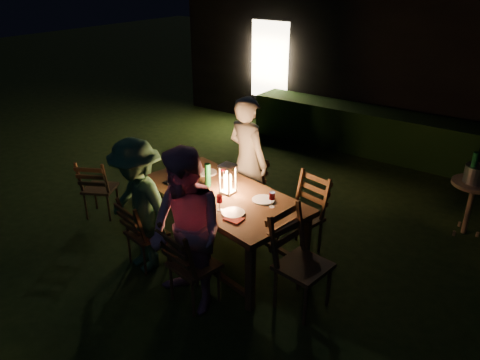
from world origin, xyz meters
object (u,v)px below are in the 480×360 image
Objects in this scene: chair_far_right at (300,229)px; lantern at (228,180)px; person_opp_right at (187,233)px; chair_spare at (101,198)px; chair_far_left at (245,202)px; person_house_side at (248,161)px; person_opp_left at (139,206)px; chair_near_left at (147,244)px; bottle_table at (208,175)px; ice_bucket at (477,174)px; chair_end at (301,279)px; side_table at (473,188)px; chair_near_right at (193,278)px; bottle_bucket_a at (473,171)px; dining_table at (222,199)px.

lantern is (-0.64, -0.60, 0.70)m from chair_far_right.
chair_spare is at bearing 174.98° from person_opp_right.
chair_spare is at bearing 47.30° from chair_far_left.
person_house_side is 1.11× the size of person_opp_left.
chair_near_left is at bearing 90.01° from person_house_side.
bottle_table reaches higher than ice_bucket.
chair_end is at bearing -112.69° from ice_bucket.
side_table is (2.20, 2.22, -0.36)m from lantern.
chair_near_right is 1.04× the size of chair_far_left.
chair_end is at bearing -112.04° from bottle_bucket_a.
bottle_bucket_a is at bearing -139.46° from person_house_side.
bottle_bucket_a is (1.93, 3.07, 0.60)m from chair_near_right.
bottle_table is at bearing -138.54° from ice_bucket.
dining_table reaches higher than side_table.
chair_spare is at bearing 29.53° from chair_far_right.
chair_near_right is 1.92m from person_house_side.
ice_bucket is at bearing 41.46° from bottle_table.
chair_far_left is 1.67m from person_opp_left.
person_opp_left reaches higher than chair_end.
chair_spare is 1.23× the size of side_table.
dining_table is 2.43× the size of chair_spare.
ice_bucket is (1.98, 3.11, 0.55)m from chair_near_right.
person_opp_left is at bearing -116.05° from bottle_table.
person_opp_left is at bearing -134.06° from ice_bucket.
person_opp_left is (-0.89, 0.14, 0.49)m from chair_near_right.
chair_end is at bearing 23.77° from chair_near_left.
chair_far_left is 0.55× the size of person_opp_right.
bottle_bucket_a is (2.45, 2.17, -0.09)m from bottle_table.
chair_end is 1.62m from bottle_table.
bottle_table reaches higher than dining_table.
person_opp_right reaches higher than chair_far_left.
person_opp_right is at bearing -61.24° from dining_table.
chair_far_left is at bearing 120.26° from dining_table.
person_opp_left is (-0.01, -0.05, 0.51)m from chair_near_left.
chair_near_right is at bearing -49.79° from chair_end.
ice_bucket is at bearing 45.36° from lantern.
chair_end is 1.94m from person_house_side.
chair_far_right is 1.94m from person_opp_left.
lantern is at bearing 57.79° from chair_near_left.
chair_far_left is at bearing 92.15° from bottle_table.
person_opp_right reaches higher than person_opp_left.
bottle_bucket_a is (4.18, 2.42, 0.62)m from chair_spare.
bottle_table is 3.27m from bottle_bucket_a.
chair_spare is 2.18m from lantern.
chair_near_right reaches higher than dining_table.
chair_far_left reaches higher than chair_spare.
chair_far_left is 2.94× the size of bottle_bucket_a.
chair_far_right is 1.69m from person_opp_right.
bottle_bucket_a is at bearing 68.24° from chair_near_right.
person_house_side is (-0.97, 0.26, 0.57)m from chair_far_right.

